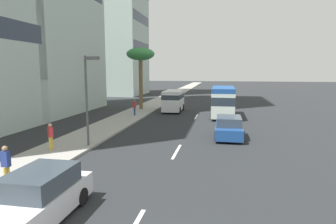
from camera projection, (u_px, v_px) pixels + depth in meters
name	position (u px, v px, depth m)	size (l,w,h in m)	color
ground_plane	(200.00, 110.00, 36.47)	(198.00, 198.00, 0.00)	#26282B
sidewalk_right	(146.00, 108.00, 37.71)	(162.00, 3.43, 0.15)	#9E9B93
lane_stripe_mid	(177.00, 151.00, 17.67)	(3.20, 0.16, 0.01)	silver
lane_stripe_far	(196.00, 117.00, 30.95)	(3.20, 0.16, 0.01)	silver
car_lead	(229.00, 127.00, 21.33)	(4.59, 1.94, 1.56)	#1E478C
car_second	(39.00, 198.00, 9.45)	(4.34, 1.87, 1.65)	silver
minibus_third	(223.00, 101.00, 30.70)	(6.60, 2.39, 3.12)	silver
van_fourth	(173.00, 100.00, 34.70)	(4.78, 2.14, 2.50)	white
pedestrian_near_lamp	(134.00, 107.00, 30.87)	(0.33, 0.38, 1.65)	navy
pedestrian_mid_block	(6.00, 164.00, 11.91)	(0.30, 0.33, 1.69)	gold
pedestrian_by_tree	(50.00, 135.00, 17.43)	(0.37, 0.39, 1.60)	gold
palm_tree	(141.00, 56.00, 35.33)	(3.38, 3.38, 7.43)	brown
street_lamp	(88.00, 89.00, 18.08)	(0.24, 0.97, 5.60)	#4C4C51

